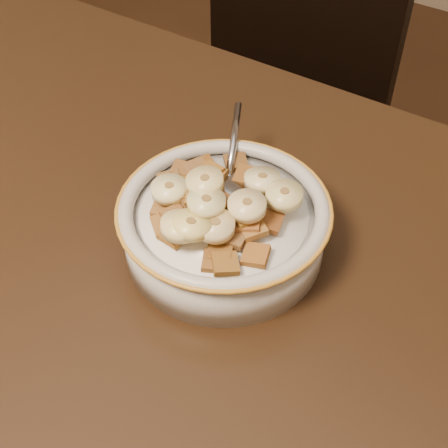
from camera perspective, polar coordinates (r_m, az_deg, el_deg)
The scene contains 44 objects.
chair at distance 1.19m, azimuth 2.55°, elevation 6.84°, with size 0.37×0.37×0.84m, color black.
cereal_bowl at distance 0.54m, azimuth -0.00°, elevation -0.66°, with size 0.17×0.17×0.04m, color silver.
milk at distance 0.53m, azimuth -0.00°, elevation 0.90°, with size 0.15×0.15×0.00m, color white.
spoon at distance 0.55m, azimuth 0.32°, elevation 3.29°, with size 0.03×0.04×0.01m, color #9B9DA8.
cereal_square_0 at distance 0.55m, azimuth -1.34°, elevation 4.79°, with size 0.02×0.02×0.01m, color #9D631A.
cereal_square_1 at distance 0.53m, azimuth -3.22°, elevation 2.52°, with size 0.02×0.02×0.01m, color brown.
cereal_square_2 at distance 0.50m, azimuth 2.17°, elevation 0.11°, with size 0.02×0.02×0.01m, color #986034.
cereal_square_3 at distance 0.56m, azimuth -3.77°, elevation 4.95°, with size 0.02×0.02×0.01m, color brown.
cereal_square_4 at distance 0.51m, azimuth -5.46°, elevation -0.01°, with size 0.02×0.02×0.01m, color #98642F.
cereal_square_5 at distance 0.53m, azimuth 3.74°, elevation 2.64°, with size 0.02×0.02×0.01m, color olive.
cereal_square_6 at distance 0.49m, azimuth -0.34°, elevation -2.50°, with size 0.02×0.02×0.01m, color brown.
cereal_square_7 at distance 0.50m, azimuth 1.92°, elevation 0.59°, with size 0.02×0.02×0.01m, color olive.
cereal_square_8 at distance 0.57m, azimuth 1.09°, elevation 5.66°, with size 0.02×0.02×0.01m, color brown.
cereal_square_9 at distance 0.56m, azimuth -2.48°, elevation 5.04°, with size 0.02×0.02×0.01m, color brown.
cereal_square_10 at distance 0.52m, azimuth -2.39°, elevation 2.63°, with size 0.02×0.02×0.01m, color olive.
cereal_square_11 at distance 0.50m, azimuth 1.38°, elevation 0.61°, with size 0.02×0.02×0.01m, color brown.
cereal_square_12 at distance 0.57m, azimuth -1.95°, elevation 5.39°, with size 0.02×0.02×0.01m, color brown.
cereal_square_13 at distance 0.50m, azimuth 0.91°, elevation -1.11°, with size 0.02×0.02×0.01m, color brown.
cereal_square_14 at distance 0.53m, azimuth -3.09°, elevation 3.14°, with size 0.02×0.02×0.01m, color brown.
cereal_square_15 at distance 0.50m, azimuth -0.29°, elevation 2.01°, with size 0.02×0.02×0.01m, color brown.
cereal_square_16 at distance 0.55m, azimuth -0.99°, elevation 4.38°, with size 0.02×0.02×0.01m, color brown.
cereal_square_17 at distance 0.50m, azimuth -4.54°, elevation -1.01°, with size 0.02×0.02×0.01m, color #955718.
cereal_square_18 at distance 0.50m, azimuth 2.62°, elevation -0.40°, with size 0.02×0.02×0.01m, color brown.
cereal_square_19 at distance 0.52m, azimuth -1.10°, elevation 3.45°, with size 0.02×0.02×0.01m, color brown.
cereal_square_20 at distance 0.48m, azimuth 0.11°, elevation -3.64°, with size 0.02×0.02×0.01m, color brown.
cereal_square_21 at distance 0.54m, azimuth 4.83°, elevation 2.89°, with size 0.02×0.02×0.01m, color brown.
cereal_square_22 at distance 0.54m, azimuth -3.90°, elevation 3.61°, with size 0.02×0.02×0.01m, color #94551C.
cereal_square_23 at distance 0.54m, azimuth 5.18°, elevation 2.79°, with size 0.02×0.02×0.01m, color olive.
cereal_square_24 at distance 0.55m, azimuth -5.05°, elevation 3.95°, with size 0.02×0.02×0.01m, color brown.
cereal_square_25 at distance 0.49m, azimuth 2.92°, elevation -2.86°, with size 0.02×0.02×0.01m, color brown.
cereal_square_26 at distance 0.49m, azimuth -0.82°, elevation -3.43°, with size 0.02×0.02×0.01m, color brown.
cereal_square_27 at distance 0.51m, azimuth -4.47°, elevation 0.62°, with size 0.02×0.02×0.01m, color #9A602E.
cereal_square_28 at distance 0.51m, azimuth 4.20°, elevation 0.27°, with size 0.02×0.02×0.01m, color brown.
cereal_square_29 at distance 0.55m, azimuth 2.05°, elevation 4.42°, with size 0.02×0.02×0.01m, color brown.
cereal_square_30 at distance 0.53m, azimuth -5.47°, elevation 1.50°, with size 0.02×0.02×0.01m, color brown.
banana_slice_0 at distance 0.53m, azimuth -5.01°, elevation 3.16°, with size 0.03×0.03×0.01m, color #FAF0A3.
banana_slice_1 at distance 0.51m, azimuth -1.77°, elevation 3.85°, with size 0.03×0.03×0.01m, color beige.
banana_slice_2 at distance 0.51m, azimuth 5.53°, elevation 2.62°, with size 0.03×0.03×0.01m, color #E2CF88.
banana_slice_3 at distance 0.49m, azimuth -0.79°, elevation -0.16°, with size 0.03×0.03×0.01m, color #D0BD87.
banana_slice_4 at distance 0.50m, azimuth -1.63°, elevation 1.97°, with size 0.03×0.03×0.01m, color beige.
banana_slice_5 at distance 0.49m, azimuth -3.01°, elevation -0.10°, with size 0.03×0.03×0.01m, color #FFE17F.
banana_slice_6 at distance 0.53m, azimuth 3.53°, elevation 4.04°, with size 0.03×0.03×0.01m, color beige.
banana_slice_7 at distance 0.49m, azimuth 2.12°, elevation 1.66°, with size 0.03×0.03×0.01m, color beige.
banana_slice_8 at distance 0.49m, azimuth -4.04°, elevation -0.21°, with size 0.03×0.03×0.01m, color #F9E99A.
Camera 1 is at (0.39, -0.15, 1.17)m, focal length 50.00 mm.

